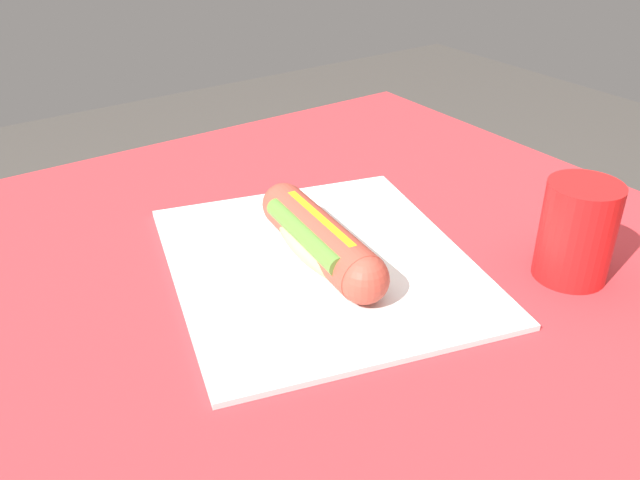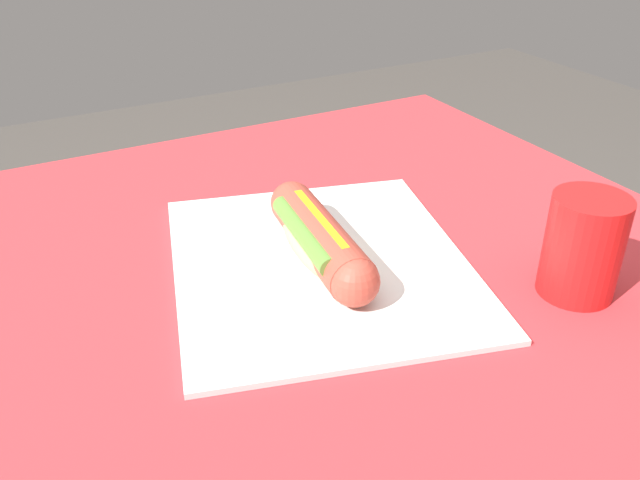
{
  "view_description": "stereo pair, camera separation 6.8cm",
  "coord_description": "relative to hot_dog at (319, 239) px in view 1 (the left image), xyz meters",
  "views": [
    {
      "loc": [
        -0.41,
        0.36,
        1.15
      ],
      "look_at": [
        0.07,
        0.02,
        0.81
      ],
      "focal_mm": 38.07,
      "sensor_mm": 36.0,
      "label": 1
    },
    {
      "loc": [
        -0.45,
        0.3,
        1.15
      ],
      "look_at": [
        0.07,
        0.02,
        0.81
      ],
      "focal_mm": 38.07,
      "sensor_mm": 36.0,
      "label": 2
    }
  ],
  "objects": [
    {
      "name": "dining_table",
      "position": [
        -0.07,
        -0.02,
        -0.2
      ],
      "size": [
        0.96,
        0.82,
        0.78
      ],
      "color": "brown",
      "rests_on": "ground"
    },
    {
      "name": "paper_wrapper",
      "position": [
        -0.0,
        -0.0,
        -0.03
      ],
      "size": [
        0.4,
        0.37,
        0.01
      ],
      "primitive_type": "cube",
      "rotation": [
        0.0,
        0.0,
        -0.26
      ],
      "color": "silver",
      "rests_on": "dining_table"
    },
    {
      "name": "hot_dog",
      "position": [
        0.0,
        0.0,
        0.0
      ],
      "size": [
        0.22,
        0.08,
        0.05
      ],
      "color": "#E5BC75",
      "rests_on": "paper_wrapper"
    },
    {
      "name": "drinking_cup",
      "position": [
        -0.16,
        -0.19,
        0.02
      ],
      "size": [
        0.07,
        0.07,
        0.1
      ],
      "primitive_type": "cylinder",
      "color": "red",
      "rests_on": "dining_table"
    }
  ]
}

